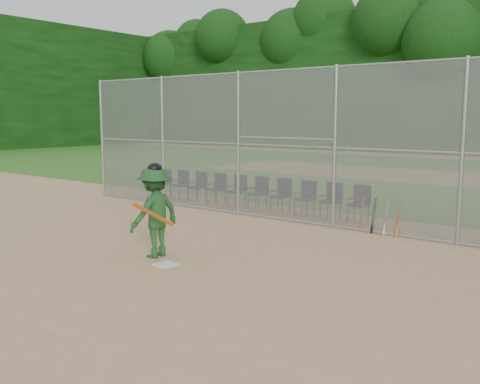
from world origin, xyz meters
The scene contains 18 objects.
ground centered at (0.00, 0.00, 0.00)m, with size 100.00×100.00×0.00m, color tan.
grass_strip centered at (0.00, 18.00, 0.01)m, with size 100.00×100.00×0.00m, color #316A1F.
dirt_patch_far centered at (0.00, 18.00, 0.01)m, with size 24.00×24.00×0.00m, color tan.
backstop_fence centered at (0.00, 5.00, 2.07)m, with size 16.09×0.09×4.00m.
treeline centered at (0.00, 20.00, 5.50)m, with size 81.00×60.00×11.00m.
home_plate centered at (0.13, 0.06, 0.01)m, with size 0.39×0.39×0.02m, color silver.
batter_at_plate centered at (-0.48, 0.37, 0.91)m, with size 0.98×1.32×1.88m.
spare_bats centered at (2.19, 5.07, 0.42)m, with size 0.96×0.29×0.85m.
chair_0 centered at (-6.23, 6.11, 0.48)m, with size 0.54×0.52×0.96m, color #100F38, non-canonical shape.
chair_1 centered at (-5.41, 6.11, 0.48)m, with size 0.54×0.52×0.96m, color #100F38, non-canonical shape.
chair_2 centered at (-4.59, 6.11, 0.48)m, with size 0.54×0.52×0.96m, color #100F38, non-canonical shape.
chair_3 centered at (-3.77, 6.11, 0.48)m, with size 0.54×0.52×0.96m, color #100F38, non-canonical shape.
chair_4 centered at (-2.95, 6.11, 0.48)m, with size 0.54×0.52×0.96m, color #100F38, non-canonical shape.
chair_5 centered at (-2.13, 6.11, 0.48)m, with size 0.54×0.52×0.96m, color #100F38, non-canonical shape.
chair_6 centered at (-1.32, 6.11, 0.48)m, with size 0.54×0.52×0.96m, color #100F38, non-canonical shape.
chair_7 centered at (-0.50, 6.11, 0.48)m, with size 0.54×0.52×0.96m, color #100F38, non-canonical shape.
chair_8 centered at (0.32, 6.11, 0.48)m, with size 0.54×0.52×0.96m, color #100F38, non-canonical shape.
chair_9 centered at (1.14, 6.11, 0.48)m, with size 0.54×0.52×0.96m, color #100F38, non-canonical shape.
Camera 1 is at (7.19, -6.77, 2.76)m, focal length 40.00 mm.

